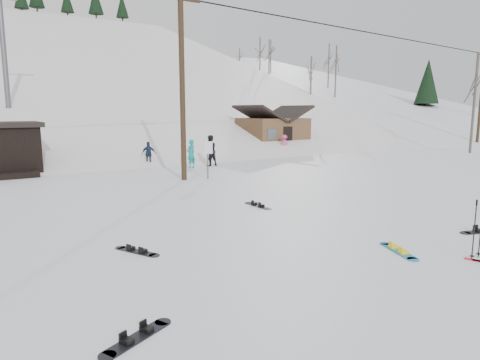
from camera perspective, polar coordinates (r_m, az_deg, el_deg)
ground at (r=9.07m, az=21.24°, el=-13.18°), size 200.00×200.00×0.00m
ski_slope at (r=62.13m, az=-25.60°, el=-5.93°), size 60.00×85.24×65.97m
ridge_right at (r=72.30m, az=6.29°, el=-2.19°), size 45.66×93.98×54.59m
treeline_right at (r=63.59m, az=9.64°, el=6.16°), size 20.00×60.00×10.00m
treeline_crest at (r=91.13m, az=-28.72°, el=6.07°), size 50.00×6.00×10.00m
utility_pole at (r=20.85m, az=-7.72°, el=12.84°), size 2.00×0.26×9.00m
trail_sign at (r=21.04m, az=-4.31°, el=3.57°), size 0.50×0.09×1.85m
lift_hut at (r=25.89m, az=-28.63°, el=3.74°), size 3.40×4.10×2.75m
lift_tower_near at (r=35.21m, az=-29.03°, el=15.51°), size 2.20×0.36×8.00m
cabin at (r=36.24m, az=4.37°, el=6.31°), size 5.39×4.40×3.77m
hero_snowboard at (r=11.11m, az=20.37°, el=-8.82°), size 0.69×1.37×0.10m
ski_poles at (r=11.22m, az=29.12°, el=-5.61°), size 0.38×0.10×1.39m
board_scatter_a at (r=6.97m, az=-13.57°, el=-19.68°), size 1.28×0.73×0.10m
board_scatter_b at (r=10.71m, az=-13.58°, el=-9.18°), size 0.74×1.25×0.10m
board_scatter_f at (r=15.21m, az=2.39°, el=-3.41°), size 0.30×1.43×0.10m
skier_teal at (r=25.19m, az=-6.54°, el=3.48°), size 0.72×0.61×1.67m
skier_dark at (r=26.10m, az=-4.04°, el=3.94°), size 0.95×0.76×1.87m
skier_pink at (r=33.55m, az=5.90°, el=4.77°), size 0.98×0.61×1.47m
skier_navy at (r=26.64m, az=-12.06°, el=3.45°), size 0.93×0.75×1.48m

